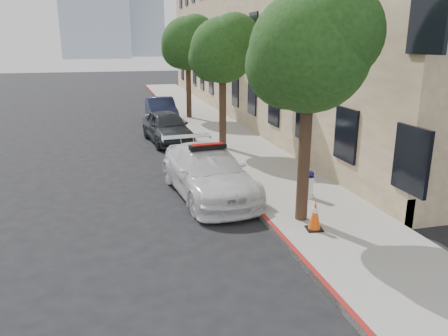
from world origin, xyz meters
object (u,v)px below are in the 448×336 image
police_car (208,172)px  fire_hydrant (309,184)px  parked_car_mid (167,127)px  traffic_cone (315,215)px  parked_car_far (161,110)px

police_car → fire_hydrant: police_car is taller
parked_car_mid → traffic_cone: bearing=-85.9°
parked_car_mid → fire_hydrant: (2.92, -8.86, -0.18)m
police_car → parked_car_far: size_ratio=1.22×
fire_hydrant → traffic_cone: (-0.84, -2.09, -0.03)m
parked_car_mid → traffic_cone: (2.08, -10.95, -0.21)m
police_car → parked_car_mid: (-0.25, 7.50, -0.00)m
parked_car_mid → traffic_cone: parked_car_mid is taller
parked_car_far → parked_car_mid: bearing=-94.5°
fire_hydrant → parked_car_far: bearing=121.2°
parked_car_mid → fire_hydrant: size_ratio=5.27×
traffic_cone → parked_car_far: bearing=96.0°
police_car → parked_car_mid: 7.51m
police_car → parked_car_far: bearing=83.7°
parked_car_far → fire_hydrant: bearing=-80.5°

